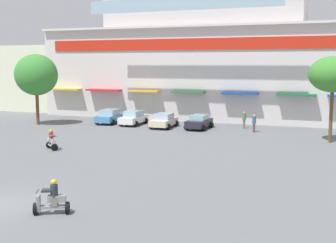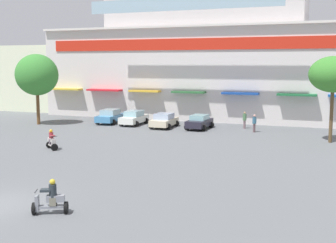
% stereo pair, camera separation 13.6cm
% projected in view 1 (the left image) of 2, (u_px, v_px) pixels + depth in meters
% --- Properties ---
extents(ground_plane, '(128.00, 128.00, 0.00)m').
position_uv_depth(ground_plane, '(124.00, 151.00, 31.84)').
color(ground_plane, '#5C6063').
extents(colonial_building, '(37.59, 14.28, 19.37)m').
position_uv_depth(colonial_building, '(205.00, 47.00, 51.34)').
color(colonial_building, silver).
rests_on(colonial_building, ground).
extents(flank_building_left, '(13.66, 10.78, 8.67)m').
position_uv_depth(flank_building_left, '(30.00, 77.00, 62.45)').
color(flank_building_left, beige).
rests_on(flank_building_left, ground).
extents(plaza_tree_0, '(4.60, 4.00, 7.33)m').
position_uv_depth(plaza_tree_0, '(36.00, 75.00, 44.89)').
color(plaza_tree_0, brown).
rests_on(plaza_tree_0, ground).
extents(plaza_tree_1, '(3.84, 3.60, 6.97)m').
position_uv_depth(plaza_tree_1, '(333.00, 75.00, 34.56)').
color(plaza_tree_1, brown).
rests_on(plaza_tree_1, ground).
extents(parked_car_0, '(2.55, 4.21, 1.49)m').
position_uv_depth(parked_car_0, '(110.00, 116.00, 46.37)').
color(parked_car_0, '#4587BD').
rests_on(parked_car_0, ground).
extents(parked_car_1, '(2.28, 4.04, 1.48)m').
position_uv_depth(parked_car_1, '(133.00, 118.00, 45.17)').
color(parked_car_1, white).
rests_on(parked_car_1, ground).
extents(parked_car_2, '(2.44, 3.90, 1.43)m').
position_uv_depth(parked_car_2, '(164.00, 120.00, 43.20)').
color(parked_car_2, beige).
rests_on(parked_car_2, ground).
extents(parked_car_3, '(2.38, 3.91, 1.39)m').
position_uv_depth(parked_car_3, '(199.00, 122.00, 42.33)').
color(parked_car_3, '#23212E').
rests_on(parked_car_3, ground).
extents(scooter_rider_0, '(1.56, 1.11, 1.53)m').
position_uv_depth(scooter_rider_0, '(52.00, 200.00, 18.50)').
color(scooter_rider_0, black).
rests_on(scooter_rider_0, ground).
extents(scooter_rider_3, '(1.35, 1.20, 1.51)m').
position_uv_depth(scooter_rider_3, '(52.00, 141.00, 32.29)').
color(scooter_rider_3, black).
rests_on(scooter_rider_3, ground).
extents(pedestrian_0, '(0.50, 0.50, 1.67)m').
position_uv_depth(pedestrian_0, '(244.00, 119.00, 42.63)').
color(pedestrian_0, '#785F64').
rests_on(pedestrian_0, ground).
extents(pedestrian_1, '(0.50, 0.50, 1.66)m').
position_uv_depth(pedestrian_1, '(254.00, 122.00, 40.34)').
color(pedestrian_1, brown).
rests_on(pedestrian_1, ground).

